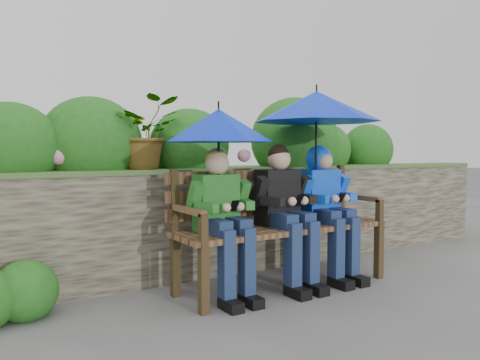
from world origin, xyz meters
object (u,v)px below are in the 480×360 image
boy_right (326,199)px  umbrella_left (219,126)px  park_bench (278,218)px  boy_middle (285,207)px  umbrella_right (316,107)px  boy_left (223,214)px

boy_right → umbrella_left: umbrella_left is taller
park_bench → boy_right: 0.52m
park_bench → boy_middle: boy_middle is taller
umbrella_right → boy_right: bearing=-14.1°
boy_left → umbrella_right: bearing=2.1°
boy_right → umbrella_left: bearing=178.3°
park_bench → boy_right: bearing=-10.3°
park_bench → umbrella_right: (0.38, -0.06, 1.00)m
boy_right → umbrella_right: 0.86m
boy_left → boy_middle: size_ratio=0.97×
umbrella_right → park_bench: bearing=170.8°
boy_right → umbrella_left: size_ratio=1.41×
boy_middle → umbrella_left: (-0.64, 0.05, 0.69)m
park_bench → boy_right: (0.49, -0.09, 0.15)m
umbrella_left → umbrella_right: 1.04m
boy_middle → umbrella_right: bearing=6.2°
park_bench → umbrella_left: size_ratio=2.25×
umbrella_left → park_bench: bearing=4.9°
boy_left → umbrella_right: 1.36m
park_bench → boy_left: 0.64m
umbrella_left → umbrella_right: bearing=-0.4°
park_bench → boy_left: size_ratio=1.63×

